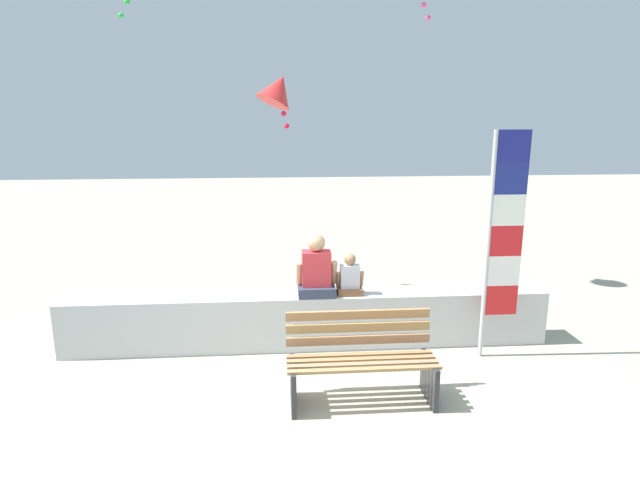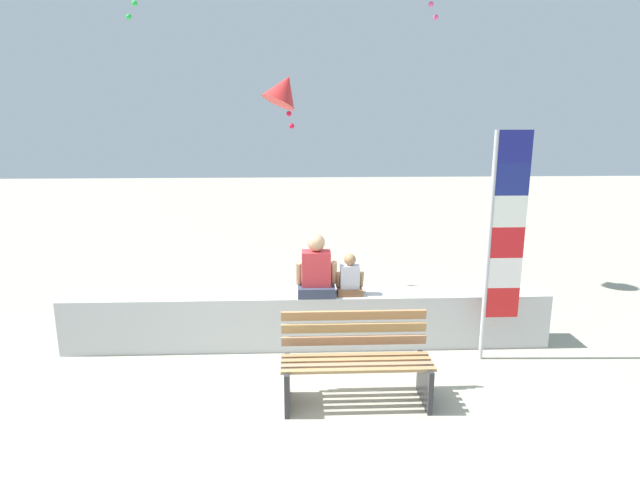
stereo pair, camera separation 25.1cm
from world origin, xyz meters
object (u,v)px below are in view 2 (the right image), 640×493
object	(u,v)px
person_adult	(316,271)
flag_banner	(502,235)
person_child	(350,279)
kite_red	(284,90)
park_bench	(356,363)

from	to	relation	value
person_adult	flag_banner	bearing A→B (deg)	-11.99
person_child	person_adult	bearing A→B (deg)	-179.96
flag_banner	kite_red	xyz separation A→B (m)	(-2.51, 2.74, 1.69)
park_bench	kite_red	world-z (taller)	kite_red
park_bench	person_child	distance (m)	1.43
park_bench	person_adult	size ratio (longest dim) A/B	1.96
kite_red	flag_banner	bearing A→B (deg)	-47.47
person_adult	person_child	distance (m)	0.42
person_child	kite_red	xyz separation A→B (m)	(-0.83, 2.29, 2.33)
park_bench	person_adult	xyz separation A→B (m)	(-0.35, 1.35, 0.57)
person_child	kite_red	size ratio (longest dim) A/B	0.58
person_child	kite_red	distance (m)	3.37
kite_red	person_child	bearing A→B (deg)	-70.14
person_child	flag_banner	xyz separation A→B (m)	(1.68, -0.45, 0.63)
person_adult	kite_red	distance (m)	3.22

